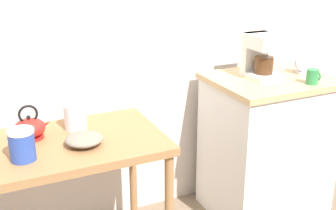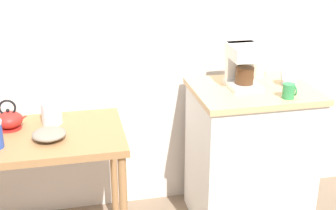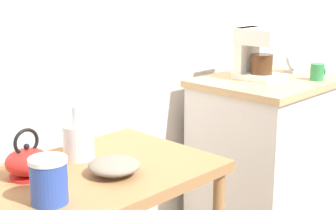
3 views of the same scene
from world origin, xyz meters
TOP-DOWN VIEW (x-y plane):
  - wooden_table at (-0.59, -0.02)m, footprint 0.88×0.59m
  - kitchen_counter at (0.65, 0.07)m, footprint 0.72×0.58m
  - bowl_stoneware at (-0.54, -0.10)m, footprint 0.18×0.18m
  - teakettle at (-0.76, 0.09)m, footprint 0.18×0.15m
  - glass_carafe_vase at (-0.53, 0.11)m, footprint 0.11×0.11m
  - canister_enamel at (-0.82, -0.13)m, footprint 0.11×0.11m
  - coffee_maker at (0.59, 0.11)m, footprint 0.18×0.22m
  - mug_tall_green at (0.77, -0.14)m, footprint 0.07×0.07m
  - mug_small_cream at (0.76, 0.26)m, footprint 0.08×0.07m
  - table_clock at (0.87, 0.06)m, footprint 0.11×0.05m

SIDE VIEW (x-z plane):
  - kitchen_counter at x=0.65m, z-range 0.00..0.91m
  - wooden_table at x=-0.59m, z-range 0.28..1.05m
  - bowl_stoneware at x=-0.54m, z-range 0.77..0.83m
  - teakettle at x=-0.76m, z-range 0.74..0.91m
  - glass_carafe_vase at x=-0.53m, z-range 0.74..0.94m
  - canister_enamel at x=-0.82m, z-range 0.77..0.91m
  - mug_tall_green at x=0.77m, z-range 0.91..0.99m
  - mug_small_cream at x=0.76m, z-range 0.91..1.00m
  - table_clock at x=0.87m, z-range 0.90..1.02m
  - coffee_maker at x=0.59m, z-range 0.92..1.18m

